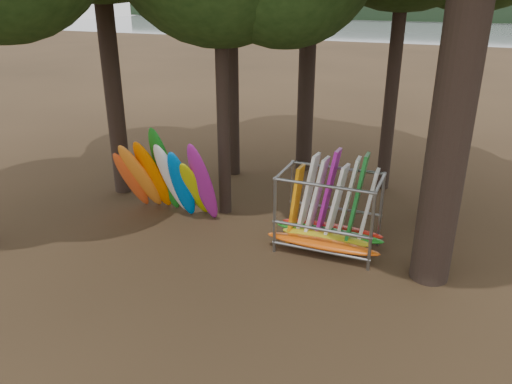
% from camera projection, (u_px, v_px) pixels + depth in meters
% --- Properties ---
extents(ground, '(120.00, 120.00, 0.00)m').
position_uv_depth(ground, '(233.00, 257.00, 13.90)').
color(ground, '#47331E').
rests_on(ground, ground).
extents(lake, '(160.00, 160.00, 0.00)m').
position_uv_depth(lake, '(424.00, 44.00, 65.24)').
color(lake, gray).
rests_on(lake, ground).
extents(far_shore, '(160.00, 4.00, 4.00)m').
position_uv_depth(far_shore, '(446.00, 12.00, 107.27)').
color(far_shore, black).
rests_on(far_shore, ground).
extents(kayak_row, '(3.47, 1.93, 3.19)m').
position_uv_depth(kayak_row, '(165.00, 179.00, 15.85)').
color(kayak_row, '#E54D1A').
rests_on(kayak_row, ground).
extents(storage_rack, '(3.20, 1.57, 2.93)m').
position_uv_depth(storage_rack, '(329.00, 215.00, 13.97)').
color(storage_rack, slate).
rests_on(storage_rack, ground).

